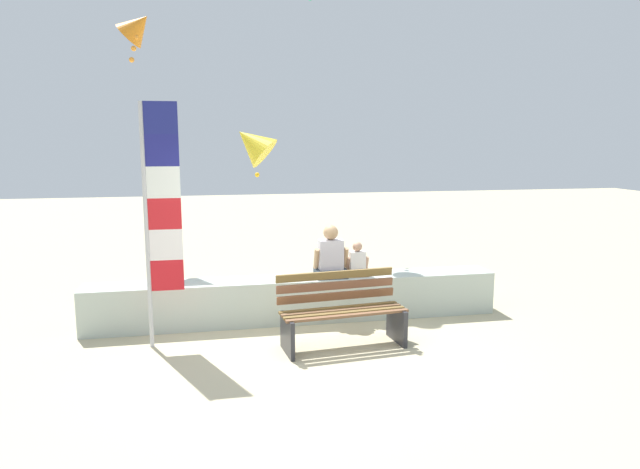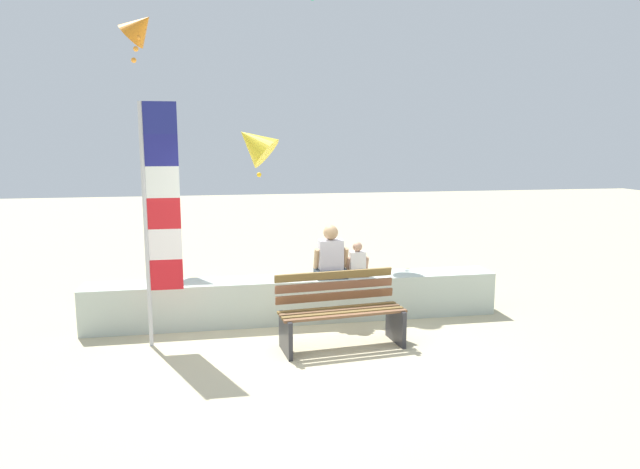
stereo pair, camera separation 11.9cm
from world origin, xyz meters
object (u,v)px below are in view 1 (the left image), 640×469
kite_orange (138,27)px  park_bench (342,313)px  flag_banner (158,209)px  kite_yellow (252,143)px  person_child (357,263)px  person_adult (331,257)px

kite_orange → park_bench: bearing=-50.1°
flag_banner → kite_yellow: bearing=62.4°
park_bench → kite_orange: kite_orange is taller
person_child → kite_yellow: kite_yellow is taller
flag_banner → park_bench: bearing=-10.5°
kite_yellow → person_adult: bearing=-64.1°
park_bench → kite_yellow: (-0.82, 2.93, 2.04)m
kite_orange → person_child: bearing=-33.2°
person_child → flag_banner: bearing=-165.8°
person_adult → kite_orange: (-2.63, 1.97, 3.33)m
park_bench → kite_orange: bearing=129.9°
person_child → kite_orange: size_ratio=0.54×
park_bench → person_adult: person_adult is taller
park_bench → person_child: person_child is taller
person_child → flag_banner: 2.84m
person_adult → park_bench: bearing=-95.1°
person_adult → flag_banner: size_ratio=0.25×
person_adult → kite_orange: size_ratio=0.81×
flag_banner → kite_orange: kite_orange is taller
person_adult → person_child: (0.38, 0.00, -0.10)m
kite_yellow → kite_orange: (-1.72, 0.10, 1.77)m
person_adult → flag_banner: (-2.23, -0.66, 0.80)m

